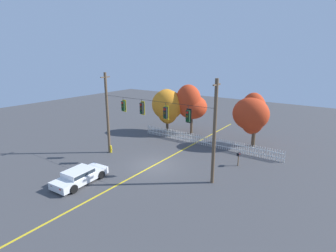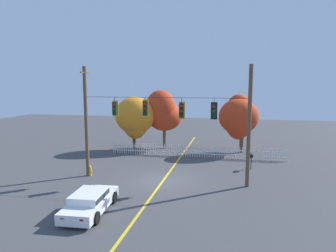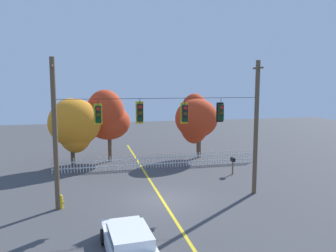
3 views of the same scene
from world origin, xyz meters
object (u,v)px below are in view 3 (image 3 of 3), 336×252
Objects in this scene: traffic_signal_northbound_secondary at (221,112)px; fire_hydrant at (61,202)px; traffic_signal_westbound_side at (185,113)px; autumn_maple_mid at (107,118)px; traffic_signal_southbound_primary at (140,113)px; roadside_mailbox at (233,161)px; traffic_signal_eastbound_side at (98,114)px; autumn_maple_near_fence at (74,123)px; parked_car at (129,242)px; autumn_oak_far_east at (196,119)px.

fire_hydrant is at bearing 179.86° from traffic_signal_northbound_secondary.
autumn_maple_mid reaches higher than traffic_signal_westbound_side.
roadside_mailbox is (7.47, 4.25, -4.05)m from traffic_signal_southbound_primary.
traffic_signal_southbound_primary is (2.24, 0.00, 0.04)m from traffic_signal_eastbound_side.
autumn_maple_near_fence is at bearing -155.24° from autumn_maple_mid.
traffic_signal_westbound_side reaches higher than parked_car.
traffic_signal_southbound_primary and traffic_signal_westbound_side have the same top height.
autumn_maple_mid is (-1.25, 10.59, -1.33)m from traffic_signal_southbound_primary.
parked_car is at bearing -63.50° from fire_hydrant.
traffic_signal_southbound_primary is 0.24× the size of autumn_oak_far_east.
traffic_signal_westbound_side is 8.37m from parked_car.
traffic_signal_northbound_secondary is 9.57m from parked_car.
traffic_signal_westbound_side is at bearing -0.18° from fire_hydrant.
autumn_maple_near_fence is 9.86m from fire_hydrant.
traffic_signal_northbound_secondary reaches higher than fire_hydrant.
autumn_maple_mid is 1.06× the size of autumn_oak_far_east.
traffic_signal_southbound_primary is 0.95× the size of traffic_signal_westbound_side.
fire_hydrant is at bearing 116.50° from parked_car.
fire_hydrant is (-9.04, 0.02, -4.63)m from traffic_signal_northbound_secondary.
traffic_signal_eastbound_side is 10.71m from autumn_maple_mid.
traffic_signal_southbound_primary is at bearing 179.99° from traffic_signal_westbound_side.
traffic_signal_eastbound_side and traffic_signal_westbound_side have the same top height.
fire_hydrant is 0.60× the size of roadside_mailbox.
traffic_signal_southbound_primary is 2.55m from traffic_signal_westbound_side.
autumn_maple_near_fence is 4.27× the size of roadside_mailbox.
fire_hydrant is at bearing 179.82° from traffic_signal_westbound_side.
fire_hydrant is at bearing 179.71° from traffic_signal_southbound_primary.
traffic_signal_northbound_secondary reaches higher than autumn_oak_far_east.
parked_car is at bearing -135.51° from traffic_signal_northbound_secondary.
parked_car is at bearing -90.33° from autumn_maple_mid.
autumn_maple_near_fence is 0.95× the size of autumn_oak_far_east.
autumn_oak_far_east is at bearing 80.05° from traffic_signal_northbound_secondary.
traffic_signal_westbound_side reaches higher than autumn_maple_near_fence.
traffic_signal_westbound_side is 7.61m from roadside_mailbox.
parked_car is (-6.06, -5.95, -4.41)m from traffic_signal_northbound_secondary.
traffic_signal_southbound_primary is 9.50m from roadside_mailbox.
traffic_signal_westbound_side is at bearing 179.99° from traffic_signal_northbound_secondary.
autumn_oak_far_east is at bearing 4.36° from autumn_maple_near_fence.
traffic_signal_eastbound_side is at bearing -0.62° from fire_hydrant.
autumn_maple_mid is 11.12m from roadside_mailbox.
autumn_oak_far_east is 1.29× the size of parked_car.
parked_car is at bearing -115.96° from autumn_oak_far_east.
traffic_signal_southbound_primary is at bearing 0.02° from traffic_signal_eastbound_side.
parked_car is (0.90, -5.95, -4.44)m from traffic_signal_eastbound_side.
autumn_maple_mid is (-3.80, 10.59, -1.24)m from traffic_signal_westbound_side.
traffic_signal_northbound_secondary reaches higher than parked_car.
roadside_mailbox is at bearing 29.61° from traffic_signal_southbound_primary.
roadside_mailbox is (11.80, 4.23, 0.67)m from fire_hydrant.
roadside_mailbox is (8.72, -6.34, -2.71)m from autumn_maple_mid.
traffic_signal_southbound_primary and traffic_signal_northbound_secondary have the same top height.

